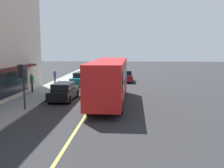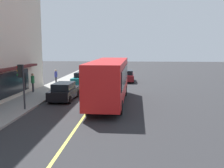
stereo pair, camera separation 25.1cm
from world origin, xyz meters
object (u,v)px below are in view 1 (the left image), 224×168
(car_maroon, at_px, (126,76))
(pedestrian_at_corner, at_px, (55,75))
(traffic_light, at_px, (21,76))
(bus, at_px, (109,79))
(car_teal, at_px, (81,79))
(pedestrian_mid_block, at_px, (32,81))
(car_black, at_px, (64,92))

(car_maroon, bearing_deg, pedestrian_at_corner, 115.59)
(car_maroon, xyz_separation_m, pedestrian_at_corner, (-4.00, 8.36, 0.45))
(traffic_light, height_order, car_maroon, traffic_light)
(bus, distance_m, car_teal, 11.17)
(traffic_light, bearing_deg, car_teal, -7.68)
(pedestrian_at_corner, xyz_separation_m, pedestrian_mid_block, (-5.73, 0.65, 0.08))
(pedestrian_at_corner, relative_size, pedestrian_mid_block, 0.93)
(car_teal, distance_m, pedestrian_at_corner, 3.16)
(traffic_light, distance_m, car_black, 4.96)
(car_black, bearing_deg, pedestrian_mid_block, 53.58)
(car_black, xyz_separation_m, pedestrian_mid_block, (2.85, 3.86, 0.54))
(car_teal, bearing_deg, car_black, -179.07)
(pedestrian_at_corner, distance_m, pedestrian_mid_block, 5.76)
(traffic_light, xyz_separation_m, car_maroon, (16.77, -7.12, -1.79))
(bus, distance_m, pedestrian_at_corner, 12.06)
(bus, height_order, car_black, bus)
(bus, height_order, pedestrian_mid_block, bus)
(car_teal, bearing_deg, pedestrian_at_corner, 102.22)
(car_maroon, height_order, pedestrian_at_corner, pedestrian_at_corner)
(bus, xyz_separation_m, car_black, (1.06, 4.02, -1.24))
(traffic_light, bearing_deg, car_maroon, -23.00)
(traffic_light, bearing_deg, car_black, -25.08)
(pedestrian_at_corner, height_order, pedestrian_mid_block, pedestrian_mid_block)
(car_maroon, bearing_deg, pedestrian_mid_block, 137.20)
(bus, xyz_separation_m, pedestrian_at_corner, (9.63, 7.23, -0.79))
(traffic_light, distance_m, pedestrian_mid_block, 7.39)
(bus, relative_size, car_teal, 2.55)
(car_maroon, bearing_deg, traffic_light, 157.00)
(car_teal, distance_m, pedestrian_mid_block, 7.41)
(traffic_light, bearing_deg, pedestrian_mid_block, 15.08)
(bus, bearing_deg, traffic_light, 117.67)
(car_maroon, relative_size, car_black, 0.99)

